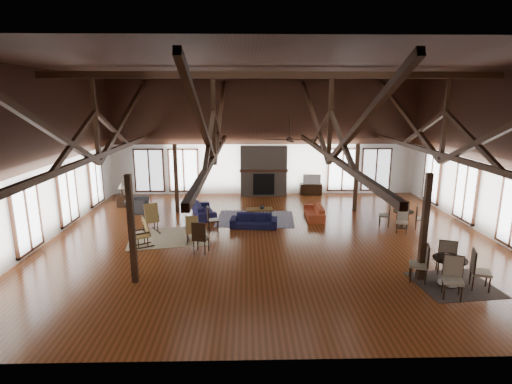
{
  "coord_description": "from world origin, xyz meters",
  "views": [
    {
      "loc": [
        -0.88,
        -13.84,
        4.99
      ],
      "look_at": [
        -0.53,
        1.0,
        1.5
      ],
      "focal_mm": 28.0,
      "sensor_mm": 36.0,
      "label": 1
    }
  ],
  "objects_px": {
    "cafe_table_near": "(449,267)",
    "sofa_navy_front": "(254,221)",
    "sofa_navy_left": "(204,210)",
    "cafe_table_far": "(403,216)",
    "tv_console": "(311,189)",
    "coffee_table": "(259,210)",
    "sofa_orange": "(314,212)",
    "armchair": "(137,205)"
  },
  "relations": [
    {
      "from": "cafe_table_near",
      "to": "sofa_navy_front",
      "type": "bearing_deg",
      "value": 135.63
    },
    {
      "from": "sofa_navy_left",
      "to": "cafe_table_far",
      "type": "bearing_deg",
      "value": -117.28
    },
    {
      "from": "cafe_table_near",
      "to": "sofa_navy_left",
      "type": "bearing_deg",
      "value": 137.74
    },
    {
      "from": "sofa_navy_front",
      "to": "sofa_navy_left",
      "type": "relative_size",
      "value": 0.93
    },
    {
      "from": "tv_console",
      "to": "coffee_table",
      "type": "bearing_deg",
      "value": -123.42
    },
    {
      "from": "sofa_orange",
      "to": "cafe_table_far",
      "type": "bearing_deg",
      "value": 69.27
    },
    {
      "from": "sofa_navy_front",
      "to": "coffee_table",
      "type": "distance_m",
      "value": 1.2
    },
    {
      "from": "armchair",
      "to": "sofa_orange",
      "type": "bearing_deg",
      "value": -99.57
    },
    {
      "from": "coffee_table",
      "to": "sofa_orange",
      "type": "bearing_deg",
      "value": -3.28
    },
    {
      "from": "sofa_orange",
      "to": "coffee_table",
      "type": "xyz_separation_m",
      "value": [
        -2.35,
        -0.08,
        0.11
      ]
    },
    {
      "from": "coffee_table",
      "to": "tv_console",
      "type": "distance_m",
      "value": 5.22
    },
    {
      "from": "sofa_navy_front",
      "to": "tv_console",
      "type": "distance_m",
      "value": 6.34
    },
    {
      "from": "sofa_navy_left",
      "to": "armchair",
      "type": "xyz_separation_m",
      "value": [
        -3.06,
        0.73,
        0.04
      ]
    },
    {
      "from": "armchair",
      "to": "cafe_table_near",
      "type": "xyz_separation_m",
      "value": [
        10.42,
        -7.41,
        0.21
      ]
    },
    {
      "from": "armchair",
      "to": "cafe_table_near",
      "type": "distance_m",
      "value": 12.79
    },
    {
      "from": "tv_console",
      "to": "armchair",
      "type": "bearing_deg",
      "value": -158.85
    },
    {
      "from": "sofa_navy_front",
      "to": "coffee_table",
      "type": "height_order",
      "value": "sofa_navy_front"
    },
    {
      "from": "sofa_navy_front",
      "to": "cafe_table_far",
      "type": "height_order",
      "value": "cafe_table_far"
    },
    {
      "from": "sofa_navy_left",
      "to": "coffee_table",
      "type": "bearing_deg",
      "value": -114.91
    },
    {
      "from": "cafe_table_near",
      "to": "coffee_table",
      "type": "bearing_deg",
      "value": 128.36
    },
    {
      "from": "cafe_table_near",
      "to": "tv_console",
      "type": "xyz_separation_m",
      "value": [
        -2.1,
        10.63,
        -0.25
      ]
    },
    {
      "from": "sofa_navy_left",
      "to": "tv_console",
      "type": "relative_size",
      "value": 1.74
    },
    {
      "from": "coffee_table",
      "to": "cafe_table_near",
      "type": "bearing_deg",
      "value": -56.96
    },
    {
      "from": "sofa_orange",
      "to": "cafe_table_near",
      "type": "height_order",
      "value": "cafe_table_near"
    },
    {
      "from": "sofa_orange",
      "to": "sofa_navy_left",
      "type": "bearing_deg",
      "value": -91.72
    },
    {
      "from": "armchair",
      "to": "cafe_table_far",
      "type": "bearing_deg",
      "value": -104.27
    },
    {
      "from": "coffee_table",
      "to": "tv_console",
      "type": "relative_size",
      "value": 1.04
    },
    {
      "from": "cafe_table_far",
      "to": "sofa_orange",
      "type": "bearing_deg",
      "value": 157.14
    },
    {
      "from": "sofa_navy_left",
      "to": "sofa_orange",
      "type": "bearing_deg",
      "value": -109.17
    },
    {
      "from": "cafe_table_far",
      "to": "tv_console",
      "type": "relative_size",
      "value": 1.6
    },
    {
      "from": "coffee_table",
      "to": "cafe_table_near",
      "type": "height_order",
      "value": "cafe_table_near"
    },
    {
      "from": "sofa_navy_left",
      "to": "cafe_table_near",
      "type": "bearing_deg",
      "value": -147.58
    },
    {
      "from": "sofa_orange",
      "to": "coffee_table",
      "type": "height_order",
      "value": "sofa_orange"
    },
    {
      "from": "sofa_orange",
      "to": "coffee_table",
      "type": "distance_m",
      "value": 2.36
    },
    {
      "from": "sofa_orange",
      "to": "armchair",
      "type": "height_order",
      "value": "armchair"
    },
    {
      "from": "coffee_table",
      "to": "cafe_table_far",
      "type": "height_order",
      "value": "cafe_table_far"
    },
    {
      "from": "cafe_table_far",
      "to": "sofa_navy_front",
      "type": "bearing_deg",
      "value": 178.76
    },
    {
      "from": "sofa_navy_front",
      "to": "tv_console",
      "type": "bearing_deg",
      "value": 66.21
    },
    {
      "from": "sofa_orange",
      "to": "tv_console",
      "type": "xyz_separation_m",
      "value": [
        0.52,
        4.27,
        0.02
      ]
    },
    {
      "from": "sofa_navy_left",
      "to": "sofa_orange",
      "type": "relative_size",
      "value": 1.09
    },
    {
      "from": "armchair",
      "to": "cafe_table_far",
      "type": "height_order",
      "value": "cafe_table_far"
    },
    {
      "from": "sofa_navy_front",
      "to": "sofa_orange",
      "type": "xyz_separation_m",
      "value": [
        2.61,
        1.25,
        -0.0
      ]
    }
  ]
}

